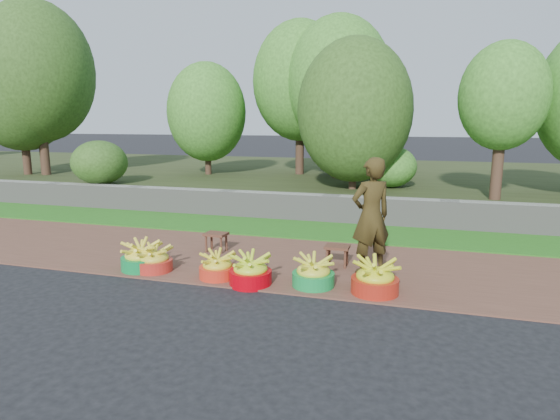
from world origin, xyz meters
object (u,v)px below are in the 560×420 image
(vendor_woman, at_px, (371,216))
(basin_c, at_px, (217,267))
(basin_a, at_px, (141,258))
(basin_f, at_px, (375,279))
(basin_e, at_px, (313,274))
(stool_left, at_px, (216,237))
(basin_d, at_px, (251,271))
(stool_right, at_px, (337,250))
(basin_b, at_px, (154,260))

(vendor_woman, bearing_deg, basin_c, -14.65)
(basin_a, distance_m, basin_f, 3.12)
(basin_e, height_order, stool_left, basin_e)
(basin_c, height_order, basin_e, basin_e)
(basin_e, distance_m, vendor_woman, 1.11)
(basin_a, relative_size, basin_d, 1.03)
(basin_d, xyz_separation_m, basin_e, (0.76, 0.14, -0.00))
(basin_c, bearing_deg, basin_d, -10.89)
(stool_right, bearing_deg, stool_left, 174.05)
(basin_f, relative_size, stool_right, 1.68)
(basin_d, distance_m, stool_left, 1.58)
(basin_c, height_order, basin_d, basin_d)
(basin_a, bearing_deg, basin_b, -2.78)
(basin_b, distance_m, stool_right, 2.49)
(basin_b, bearing_deg, stool_right, 21.30)
(basin_e, relative_size, vendor_woman, 0.34)
(stool_left, height_order, stool_right, stool_left)
(basin_d, bearing_deg, basin_b, 175.46)
(stool_left, bearing_deg, basin_d, -50.40)
(basin_e, height_order, basin_f, basin_f)
(basin_c, xyz_separation_m, vendor_woman, (1.85, 0.75, 0.63))
(basin_c, relative_size, basin_e, 0.91)
(basin_e, relative_size, stool_right, 1.56)
(basin_b, bearing_deg, basin_a, 177.22)
(basin_b, distance_m, stool_left, 1.18)
(stool_left, relative_size, stool_right, 1.06)
(basin_b, xyz_separation_m, basin_d, (1.42, -0.11, 0.01))
(basin_a, xyz_separation_m, vendor_woman, (2.98, 0.72, 0.61))
(basin_b, bearing_deg, basin_d, -4.54)
(basin_a, bearing_deg, basin_f, -0.18)
(basin_b, relative_size, vendor_woman, 0.32)
(basin_d, bearing_deg, vendor_woman, 31.71)
(basin_b, relative_size, basin_d, 0.92)
(basin_b, distance_m, basin_f, 2.92)
(basin_a, relative_size, vendor_woman, 0.35)
(basin_a, bearing_deg, basin_c, -1.45)
(basin_d, relative_size, basin_e, 1.02)
(basin_a, relative_size, stool_right, 1.63)
(basin_d, height_order, stool_right, basin_d)
(basin_d, relative_size, basin_f, 0.95)
(basin_e, bearing_deg, vendor_woman, 49.31)
(basin_c, distance_m, stool_right, 1.67)
(basin_d, height_order, vendor_woman, vendor_woman)
(basin_f, distance_m, stool_right, 1.09)
(basin_d, bearing_deg, stool_left, 129.60)
(basin_a, height_order, basin_e, basin_a)
(basin_b, xyz_separation_m, basin_e, (2.18, 0.03, 0.01))
(basin_c, bearing_deg, basin_a, 178.55)
(basin_b, bearing_deg, stool_left, 69.63)
(basin_a, relative_size, basin_f, 0.97)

